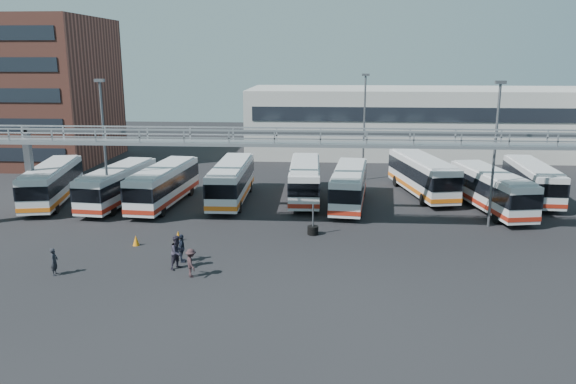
# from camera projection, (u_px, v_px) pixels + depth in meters

# --- Properties ---
(ground) EXTENTS (140.00, 140.00, 0.00)m
(ground) POSITION_uv_depth(u_px,v_px,m) (318.00, 256.00, 33.95)
(ground) COLOR black
(ground) RESTS_ON ground
(gantry) EXTENTS (51.40, 5.15, 7.10)m
(gantry) POSITION_uv_depth(u_px,v_px,m) (320.00, 151.00, 38.34)
(gantry) COLOR gray
(gantry) RESTS_ON ground
(apartment_building) EXTENTS (18.00, 15.00, 16.00)m
(apartment_building) POSITION_uv_depth(u_px,v_px,m) (22.00, 91.00, 63.39)
(apartment_building) COLOR brown
(apartment_building) RESTS_ON ground
(warehouse) EXTENTS (42.00, 14.00, 8.00)m
(warehouse) POSITION_uv_depth(u_px,v_px,m) (421.00, 121.00, 69.06)
(warehouse) COLOR #9E9E99
(warehouse) RESTS_ON ground
(light_pole_left) EXTENTS (0.70, 0.35, 10.21)m
(light_pole_left) POSITION_uv_depth(u_px,v_px,m) (104.00, 141.00, 41.41)
(light_pole_left) COLOR #4C4F54
(light_pole_left) RESTS_ON ground
(light_pole_mid) EXTENTS (0.70, 0.35, 10.21)m
(light_pole_mid) POSITION_uv_depth(u_px,v_px,m) (495.00, 147.00, 38.59)
(light_pole_mid) COLOR #4C4F54
(light_pole_mid) RESTS_ON ground
(light_pole_back) EXTENTS (0.70, 0.35, 10.21)m
(light_pole_back) POSITION_uv_depth(u_px,v_px,m) (364.00, 121.00, 53.67)
(light_pole_back) COLOR #4C4F54
(light_pole_back) RESTS_ON ground
(bus_0) EXTENTS (4.34, 10.80, 3.20)m
(bus_0) POSITION_uv_depth(u_px,v_px,m) (52.00, 182.00, 45.87)
(bus_0) COLOR silver
(bus_0) RESTS_ON ground
(bus_1) EXTENTS (3.39, 10.45, 3.12)m
(bus_1) POSITION_uv_depth(u_px,v_px,m) (118.00, 184.00, 45.39)
(bus_1) COLOR silver
(bus_1) RESTS_ON ground
(bus_2) EXTENTS (3.34, 10.75, 3.21)m
(bus_2) POSITION_uv_depth(u_px,v_px,m) (164.00, 184.00, 45.28)
(bus_2) COLOR silver
(bus_2) RESTS_ON ground
(bus_3) EXTENTS (2.61, 10.82, 3.28)m
(bus_3) POSITION_uv_depth(u_px,v_px,m) (231.00, 180.00, 46.39)
(bus_3) COLOR silver
(bus_3) RESTS_ON ground
(bus_4) EXTENTS (2.67, 10.58, 3.20)m
(bus_4) POSITION_uv_depth(u_px,v_px,m) (305.00, 179.00, 47.02)
(bus_4) COLOR silver
(bus_4) RESTS_ON ground
(bus_5) EXTENTS (3.46, 10.54, 3.14)m
(bus_5) POSITION_uv_depth(u_px,v_px,m) (349.00, 185.00, 45.01)
(bus_5) COLOR silver
(bus_5) RESTS_ON ground
(bus_6) EXTENTS (4.66, 11.32, 3.35)m
(bus_6) POSITION_uv_depth(u_px,v_px,m) (422.00, 174.00, 48.58)
(bus_6) COLOR silver
(bus_6) RESTS_ON ground
(bus_7) EXTENTS (4.28, 10.81, 3.20)m
(bus_7) POSITION_uv_depth(u_px,v_px,m) (491.00, 189.00, 43.56)
(bus_7) COLOR silver
(bus_7) RESTS_ON ground
(bus_8) EXTENTS (2.81, 10.26, 3.09)m
(bus_8) POSITION_uv_depth(u_px,v_px,m) (532.00, 180.00, 46.96)
(bus_8) COLOR silver
(bus_8) RESTS_ON ground
(pedestrian_a) EXTENTS (0.43, 0.60, 1.55)m
(pedestrian_a) POSITION_uv_depth(u_px,v_px,m) (54.00, 262.00, 30.94)
(pedestrian_a) COLOR black
(pedestrian_a) RESTS_ON ground
(pedestrian_b) EXTENTS (1.15, 1.21, 1.97)m
(pedestrian_b) POSITION_uv_depth(u_px,v_px,m) (178.00, 252.00, 31.81)
(pedestrian_b) COLOR #282432
(pedestrian_b) RESTS_ON ground
(pedestrian_c) EXTENTS (1.00, 1.19, 1.61)m
(pedestrian_c) POSITION_uv_depth(u_px,v_px,m) (191.00, 263.00, 30.65)
(pedestrian_c) COLOR #302023
(pedestrian_c) RESTS_ON ground
(pedestrian_d) EXTENTS (0.63, 1.06, 1.69)m
(pedestrian_d) POSITION_uv_depth(u_px,v_px,m) (182.00, 248.00, 32.86)
(pedestrian_d) COLOR #1A202F
(pedestrian_d) RESTS_ON ground
(cone_left) EXTENTS (0.49, 0.49, 0.67)m
(cone_left) POSITION_uv_depth(u_px,v_px,m) (136.00, 240.00, 35.85)
(cone_left) COLOR orange
(cone_left) RESTS_ON ground
(cone_right) EXTENTS (0.43, 0.43, 0.65)m
(cone_right) POSITION_uv_depth(u_px,v_px,m) (178.00, 236.00, 36.80)
(cone_right) COLOR orange
(cone_right) RESTS_ON ground
(tire_stack) EXTENTS (0.75, 0.75, 2.13)m
(tire_stack) POSITION_uv_depth(u_px,v_px,m) (313.00, 229.00, 38.05)
(tire_stack) COLOR black
(tire_stack) RESTS_ON ground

